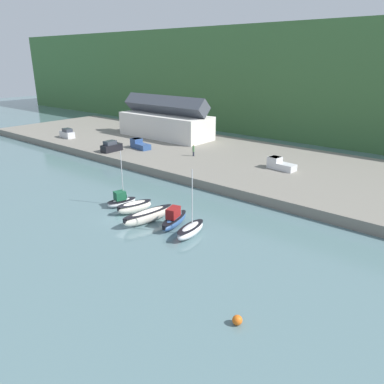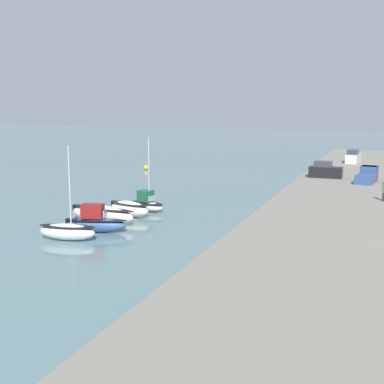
{
  "view_description": "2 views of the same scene",
  "coord_description": "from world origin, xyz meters",
  "px_view_note": "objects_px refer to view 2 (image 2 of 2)",
  "views": [
    {
      "loc": [
        33.97,
        -28.22,
        19.02
      ],
      "look_at": [
        3.32,
        8.78,
        1.7
      ],
      "focal_mm": 35.0,
      "sensor_mm": 36.0,
      "label": 1
    },
    {
      "loc": [
        45.75,
        25.52,
        11.27
      ],
      "look_at": [
        -4.07,
        6.77,
        2.17
      ],
      "focal_mm": 50.0,
      "sensor_mm": 36.0,
      "label": 2
    }
  ],
  "objects_px": {
    "moored_boat_2": "(102,214)",
    "moored_boat_3": "(95,222)",
    "moored_boat_0": "(147,203)",
    "parked_car_0": "(353,157)",
    "parked_car_2": "(325,171)",
    "person_on_quay": "(384,190)",
    "moored_boat_1": "(129,208)",
    "moored_boat_4": "(67,231)",
    "pickup_truck_1": "(367,176)",
    "mooring_buoy_0": "(146,167)"
  },
  "relations": [
    {
      "from": "moored_boat_4",
      "to": "moored_boat_3",
      "type": "bearing_deg",
      "value": 158.77
    },
    {
      "from": "moored_boat_0",
      "to": "moored_boat_4",
      "type": "relative_size",
      "value": 0.98
    },
    {
      "from": "parked_car_2",
      "to": "moored_boat_3",
      "type": "bearing_deg",
      "value": -26.81
    },
    {
      "from": "parked_car_0",
      "to": "moored_boat_0",
      "type": "bearing_deg",
      "value": -108.0
    },
    {
      "from": "parked_car_0",
      "to": "pickup_truck_1",
      "type": "xyz_separation_m",
      "value": [
        20.98,
        3.18,
        -0.1
      ]
    },
    {
      "from": "moored_boat_3",
      "to": "pickup_truck_1",
      "type": "relative_size",
      "value": 1.14
    },
    {
      "from": "moored_boat_4",
      "to": "parked_car_2",
      "type": "xyz_separation_m",
      "value": [
        -34.23,
        16.52,
        1.61
      ]
    },
    {
      "from": "moored_boat_1",
      "to": "moored_boat_2",
      "type": "bearing_deg",
      "value": 0.07
    },
    {
      "from": "moored_boat_0",
      "to": "parked_car_2",
      "type": "xyz_separation_m",
      "value": [
        -21.19,
        15.52,
        1.57
      ]
    },
    {
      "from": "parked_car_0",
      "to": "person_on_quay",
      "type": "height_order",
      "value": "parked_car_0"
    },
    {
      "from": "moored_boat_0",
      "to": "moored_boat_4",
      "type": "distance_m",
      "value": 13.08
    },
    {
      "from": "parked_car_0",
      "to": "parked_car_2",
      "type": "relative_size",
      "value": 1.04
    },
    {
      "from": "parked_car_2",
      "to": "pickup_truck_1",
      "type": "bearing_deg",
      "value": 66.78
    },
    {
      "from": "moored_boat_3",
      "to": "person_on_quay",
      "type": "bearing_deg",
      "value": 109.91
    },
    {
      "from": "pickup_truck_1",
      "to": "person_on_quay",
      "type": "distance_m",
      "value": 12.81
    },
    {
      "from": "moored_boat_0",
      "to": "pickup_truck_1",
      "type": "distance_m",
      "value": 28.17
    },
    {
      "from": "moored_boat_0",
      "to": "parked_car_2",
      "type": "distance_m",
      "value": 26.31
    },
    {
      "from": "parked_car_0",
      "to": "moored_boat_3",
      "type": "bearing_deg",
      "value": -103.9
    },
    {
      "from": "pickup_truck_1",
      "to": "mooring_buoy_0",
      "type": "height_order",
      "value": "pickup_truck_1"
    },
    {
      "from": "moored_boat_0",
      "to": "parked_car_0",
      "type": "distance_m",
      "value": 43.64
    },
    {
      "from": "moored_boat_2",
      "to": "parked_car_0",
      "type": "bearing_deg",
      "value": 166.23
    },
    {
      "from": "moored_boat_2",
      "to": "parked_car_2",
      "type": "xyz_separation_m",
      "value": [
        -27.86,
        16.94,
        1.47
      ]
    },
    {
      "from": "moored_boat_1",
      "to": "mooring_buoy_0",
      "type": "bearing_deg",
      "value": -141.21
    },
    {
      "from": "moored_boat_1",
      "to": "moored_boat_4",
      "type": "height_order",
      "value": "moored_boat_4"
    },
    {
      "from": "moored_boat_2",
      "to": "moored_boat_1",
      "type": "bearing_deg",
      "value": 172.74
    },
    {
      "from": "moored_boat_1",
      "to": "parked_car_2",
      "type": "distance_m",
      "value": 29.09
    },
    {
      "from": "pickup_truck_1",
      "to": "mooring_buoy_0",
      "type": "xyz_separation_m",
      "value": [
        -11.41,
        -35.4,
        -1.86
      ]
    },
    {
      "from": "parked_car_0",
      "to": "mooring_buoy_0",
      "type": "relative_size",
      "value": 5.51
    },
    {
      "from": "pickup_truck_1",
      "to": "mooring_buoy_0",
      "type": "relative_size",
      "value": 6.26
    },
    {
      "from": "pickup_truck_1",
      "to": "moored_boat_3",
      "type": "bearing_deg",
      "value": -117.96
    },
    {
      "from": "mooring_buoy_0",
      "to": "person_on_quay",
      "type": "bearing_deg",
      "value": 57.39
    },
    {
      "from": "pickup_truck_1",
      "to": "moored_boat_1",
      "type": "bearing_deg",
      "value": -125.74
    },
    {
      "from": "moored_boat_2",
      "to": "moored_boat_3",
      "type": "xyz_separation_m",
      "value": [
        3.21,
        1.18,
        0.01
      ]
    },
    {
      "from": "parked_car_0",
      "to": "person_on_quay",
      "type": "distance_m",
      "value": 34.03
    },
    {
      "from": "moored_boat_3",
      "to": "person_on_quay",
      "type": "xyz_separation_m",
      "value": [
        -16.14,
        23.26,
        1.64
      ]
    },
    {
      "from": "moored_boat_4",
      "to": "pickup_truck_1",
      "type": "xyz_separation_m",
      "value": [
        -31.93,
        21.85,
        1.51
      ]
    },
    {
      "from": "parked_car_2",
      "to": "moored_boat_0",
      "type": "bearing_deg",
      "value": -36.12
    },
    {
      "from": "moored_boat_4",
      "to": "moored_boat_1",
      "type": "bearing_deg",
      "value": 168.83
    },
    {
      "from": "pickup_truck_1",
      "to": "parked_car_2",
      "type": "bearing_deg",
      "value": 164.98
    },
    {
      "from": "moored_boat_1",
      "to": "parked_car_0",
      "type": "relative_size",
      "value": 1.16
    },
    {
      "from": "moored_boat_0",
      "to": "moored_boat_1",
      "type": "relative_size",
      "value": 1.5
    },
    {
      "from": "person_on_quay",
      "to": "parked_car_0",
      "type": "bearing_deg",
      "value": -170.97
    },
    {
      "from": "person_on_quay",
      "to": "mooring_buoy_0",
      "type": "relative_size",
      "value": 2.7
    },
    {
      "from": "parked_car_2",
      "to": "person_on_quay",
      "type": "relative_size",
      "value": 1.96
    },
    {
      "from": "moored_boat_1",
      "to": "parked_car_2",
      "type": "bearing_deg",
      "value": 162.61
    },
    {
      "from": "parked_car_0",
      "to": "parked_car_2",
      "type": "xyz_separation_m",
      "value": [
        18.69,
        -2.15,
        0.0
      ]
    },
    {
      "from": "moored_boat_2",
      "to": "moored_boat_4",
      "type": "height_order",
      "value": "moored_boat_4"
    },
    {
      "from": "pickup_truck_1",
      "to": "moored_boat_0",
      "type": "bearing_deg",
      "value": -129.53
    },
    {
      "from": "moored_boat_1",
      "to": "parked_car_2",
      "type": "xyz_separation_m",
      "value": [
        -24.29,
        15.93,
        1.55
      ]
    },
    {
      "from": "parked_car_0",
      "to": "parked_car_2",
      "type": "bearing_deg",
      "value": -90.67
    }
  ]
}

